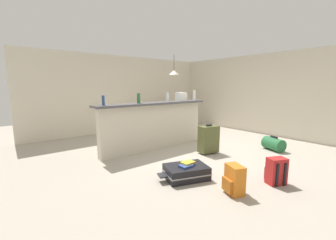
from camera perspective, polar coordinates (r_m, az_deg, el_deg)
name	(u,v)px	position (r m, az deg, el deg)	size (l,w,h in m)	color
ground_plane	(187,149)	(5.46, 5.09, -7.61)	(13.00, 13.00, 0.05)	#ADA393
wall_back	(127,94)	(7.74, -10.68, 6.74)	(6.60, 0.10, 2.50)	beige
wall_right	(248,94)	(7.83, 20.11, 6.37)	(0.10, 6.00, 2.50)	beige
partition_half_wall	(155,127)	(5.32, -3.48, -1.77)	(2.80, 0.20, 1.08)	beige
bar_countertop	(154,103)	(5.24, -3.53, 4.33)	(2.96, 0.40, 0.05)	#4C4C51
bottle_blue	(103,100)	(4.62, -16.49, 4.91)	(0.06, 0.06, 0.20)	#284C89
bottle_green	(139,98)	(4.98, -7.64, 5.63)	(0.08, 0.08, 0.23)	#2D6B38
bottle_clear	(168,97)	(5.43, -0.09, 5.94)	(0.07, 0.07, 0.22)	silver
bottle_white	(194,95)	(6.01, 6.87, 6.43)	(0.08, 0.08, 0.28)	silver
grocery_bag	(181,97)	(5.75, 3.41, 6.08)	(0.26, 0.18, 0.22)	silver
dining_table	(175,112)	(7.27, 1.77, 1.97)	(1.10, 0.80, 0.74)	#4C331E
dining_chair_near_partition	(186,119)	(6.83, 4.64, 0.39)	(0.42, 0.42, 0.93)	#9E754C
dining_chair_far_side	(167,115)	(7.73, -0.32, 1.42)	(0.44, 0.44, 0.93)	#9E754C
pendant_lamp	(174,73)	(7.22, 1.57, 12.23)	(0.34, 0.34, 0.67)	black
suitcase_flat_black	(186,172)	(3.75, 4.71, -13.34)	(0.89, 0.69, 0.22)	black
suitcase_upright_olive	(209,139)	(5.06, 10.50, -4.90)	(0.48, 0.32, 0.67)	#51562D
backpack_red	(276,171)	(3.90, 26.29, -11.88)	(0.33, 0.31, 0.42)	red
duffel_bag_green	(273,144)	(5.83, 25.76, -5.63)	(0.44, 0.55, 0.34)	#286B3D
backpack_orange	(234,180)	(3.36, 16.83, -14.72)	(0.31, 0.33, 0.42)	orange
book_stack	(187,164)	(3.69, 4.93, -11.40)	(0.30, 0.21, 0.06)	#334C99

